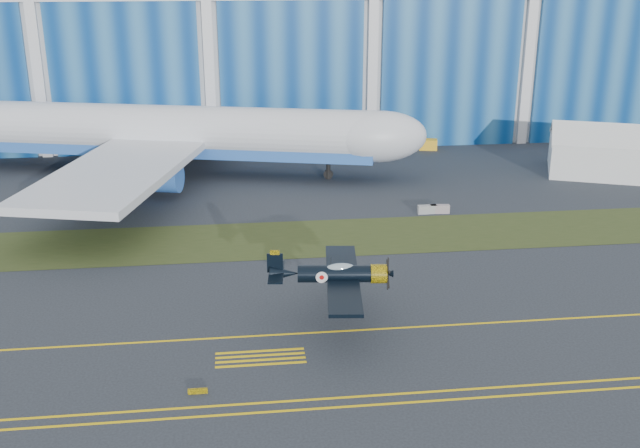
{
  "coord_description": "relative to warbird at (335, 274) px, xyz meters",
  "views": [
    {
      "loc": [
        -19.25,
        -52.26,
        25.15
      ],
      "look_at": [
        -12.4,
        5.34,
        4.5
      ],
      "focal_mm": 42.0,
      "sensor_mm": 36.0,
      "label": 1
    }
  ],
  "objects": [
    {
      "name": "tug",
      "position": [
        20.1,
        50.61,
        -3.19
      ],
      "size": [
        2.73,
        2.01,
        1.44
      ],
      "primitive_type": "cube",
      "rotation": [
        0.0,
        0.0,
        -0.21
      ],
      "color": "yellow",
      "rests_on": "ground"
    },
    {
      "name": "shipping_container",
      "position": [
        11.38,
        50.59,
        -2.66
      ],
      "size": [
        5.77,
        2.36,
        2.49
      ],
      "primitive_type": "cube",
      "rotation": [
        0.0,
        0.0,
        0.01
      ],
      "color": "white",
      "rests_on": "ground"
    },
    {
      "name": "hangar",
      "position": [
        12.4,
        75.44,
        11.06
      ],
      "size": [
        220.0,
        45.7,
        30.0
      ],
      "color": "silver",
      "rests_on": "ground"
    },
    {
      "name": "ground",
      "position": [
        12.4,
        3.66,
        -3.9
      ],
      "size": [
        260.0,
        260.0,
        0.0
      ],
      "primitive_type": "plane",
      "color": "#2B323A",
      "rests_on": "ground"
    },
    {
      "name": "hold_short_ladder",
      "position": [
        -5.6,
        -4.44,
        -3.89
      ],
      "size": [
        6.0,
        2.4,
        0.02
      ],
      "primitive_type": null,
      "color": "yellow",
      "rests_on": "ground"
    },
    {
      "name": "tent",
      "position": [
        38.82,
        36.07,
        -0.72
      ],
      "size": [
        16.42,
        14.38,
        6.36
      ],
      "rotation": [
        0.0,
        0.0,
        -0.38
      ],
      "color": "white",
      "rests_on": "ground"
    },
    {
      "name": "barrier_b",
      "position": [
        14.33,
        23.47,
        -3.45
      ],
      "size": [
        2.04,
        0.77,
        0.9
      ],
      "primitive_type": "cube",
      "rotation": [
        0.0,
        0.0,
        -0.09
      ],
      "color": "#9B8E94",
      "rests_on": "ground"
    },
    {
      "name": "warbird",
      "position": [
        0.0,
        0.0,
        0.0
      ],
      "size": [
        11.33,
        13.17,
        3.6
      ],
      "rotation": [
        0.0,
        0.0,
        -0.11
      ],
      "color": "black",
      "rests_on": "ground"
    },
    {
      "name": "guard_board_left",
      "position": [
        -9.6,
        -8.34,
        -3.73
      ],
      "size": [
        1.2,
        0.15,
        0.35
      ],
      "primitive_type": "cube",
      "color": "yellow",
      "rests_on": "ground"
    },
    {
      "name": "edge_line_near",
      "position": [
        12.4,
        -10.84,
        -3.89
      ],
      "size": [
        80.0,
        0.2,
        0.02
      ],
      "primitive_type": "cube",
      "color": "yellow",
      "rests_on": "ground"
    },
    {
      "name": "grass_median",
      "position": [
        12.4,
        17.66,
        -3.88
      ],
      "size": [
        260.0,
        10.0,
        0.02
      ],
      "primitive_type": "cube",
      "color": "#475128",
      "rests_on": "ground"
    },
    {
      "name": "barrier_a",
      "position": [
        12.99,
        23.5,
        -3.45
      ],
      "size": [
        2.01,
        0.64,
        0.9
      ],
      "primitive_type": "cube",
      "rotation": [
        0.0,
        0.0,
        0.02
      ],
      "color": "#92969A",
      "rests_on": "ground"
    },
    {
      "name": "edge_line_far",
      "position": [
        12.4,
        -9.84,
        -3.89
      ],
      "size": [
        80.0,
        0.2,
        0.02
      ],
      "primitive_type": "cube",
      "color": "yellow",
      "rests_on": "ground"
    },
    {
      "name": "taxiway_centreline",
      "position": [
        12.4,
        -1.34,
        -3.89
      ],
      "size": [
        200.0,
        0.2,
        0.02
      ],
      "primitive_type": "cube",
      "color": "yellow",
      "rests_on": "ground"
    },
    {
      "name": "jetliner",
      "position": [
        -13.93,
        42.43,
        8.05
      ],
      "size": [
        81.11,
        73.69,
        23.91
      ],
      "rotation": [
        0.0,
        0.0,
        -0.26
      ],
      "color": "silver",
      "rests_on": "ground"
    }
  ]
}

